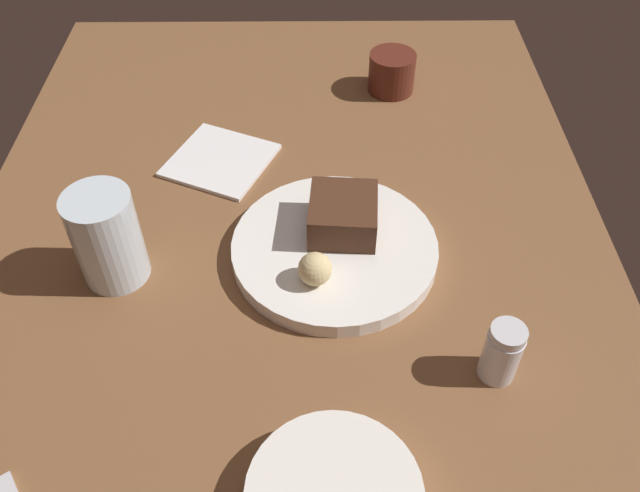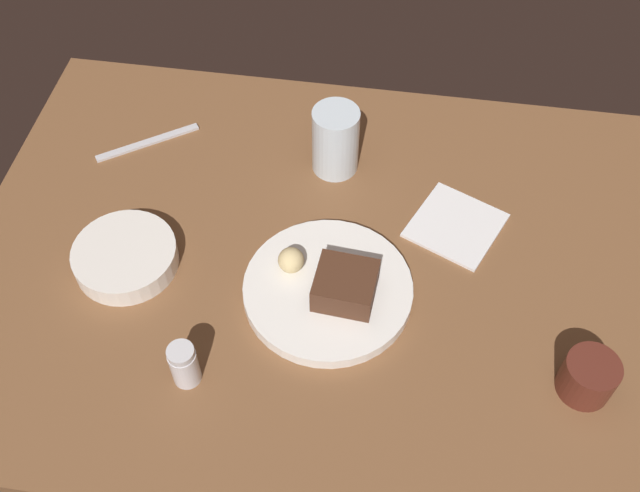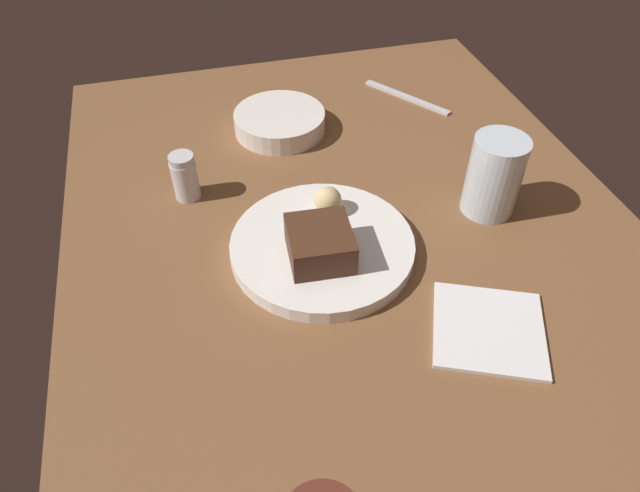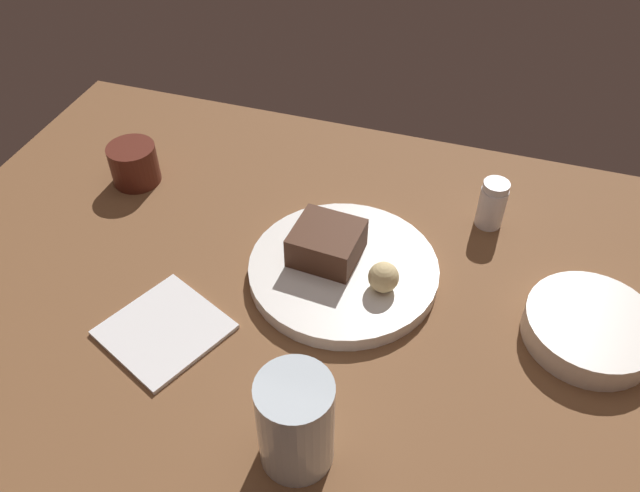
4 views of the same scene
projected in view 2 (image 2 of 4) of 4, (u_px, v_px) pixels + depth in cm
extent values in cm
cube|color=brown|center=(340.00, 269.00, 118.58)|extent=(120.00, 84.00, 3.00)
cylinder|color=white|center=(328.00, 290.00, 113.08)|extent=(25.87, 25.87, 2.12)
cube|color=#472819|center=(345.00, 285.00, 109.49)|extent=(9.50, 9.03, 4.64)
sphere|color=#DBC184|center=(291.00, 260.00, 112.66)|extent=(4.04, 4.04, 4.04)
cylinder|color=silver|center=(185.00, 366.00, 102.79)|extent=(3.99, 3.99, 6.41)
cylinder|color=silver|center=(181.00, 353.00, 99.76)|extent=(3.79, 3.79, 1.20)
cylinder|color=silver|center=(335.00, 140.00, 125.31)|extent=(7.99, 7.99, 12.31)
cylinder|color=white|center=(125.00, 257.00, 115.96)|extent=(16.24, 16.24, 3.57)
cylinder|color=#562319|center=(588.00, 377.00, 101.79)|extent=(7.56, 7.56, 6.44)
cube|color=silver|center=(148.00, 142.00, 133.31)|extent=(16.37, 12.04, 0.50)
cube|color=white|center=(456.00, 225.00, 121.69)|extent=(17.65, 17.75, 0.60)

